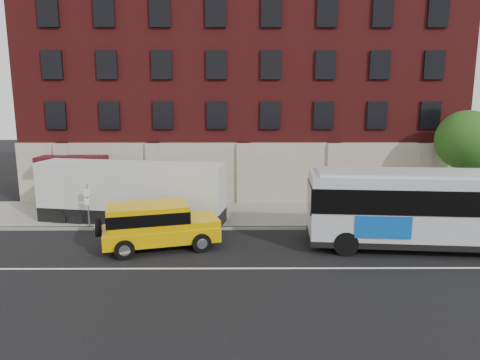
{
  "coord_description": "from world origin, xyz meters",
  "views": [
    {
      "loc": [
        -0.38,
        -16.42,
        6.93
      ],
      "look_at": [
        -0.26,
        5.5,
        2.84
      ],
      "focal_mm": 32.09,
      "sensor_mm": 36.0,
      "label": 1
    }
  ],
  "objects_px": {
    "city_bus": "(456,207)",
    "yellow_suv": "(155,223)",
    "sign_pole": "(88,203)",
    "shipping_container": "(132,194)",
    "street_tree": "(467,142)"
  },
  "relations": [
    {
      "from": "yellow_suv",
      "to": "shipping_container",
      "type": "height_order",
      "value": "shipping_container"
    },
    {
      "from": "sign_pole",
      "to": "city_bus",
      "type": "xyz_separation_m",
      "value": [
        18.25,
        -3.32,
        0.59
      ]
    },
    {
      "from": "city_bus",
      "to": "yellow_suv",
      "type": "distance_m",
      "value": 14.03
    },
    {
      "from": "street_tree",
      "to": "city_bus",
      "type": "relative_size",
      "value": 0.45
    },
    {
      "from": "city_bus",
      "to": "shipping_container",
      "type": "height_order",
      "value": "city_bus"
    },
    {
      "from": "sign_pole",
      "to": "yellow_suv",
      "type": "distance_m",
      "value": 5.27
    },
    {
      "from": "shipping_container",
      "to": "sign_pole",
      "type": "bearing_deg",
      "value": -153.85
    },
    {
      "from": "sign_pole",
      "to": "city_bus",
      "type": "bearing_deg",
      "value": -10.32
    },
    {
      "from": "street_tree",
      "to": "yellow_suv",
      "type": "height_order",
      "value": "street_tree"
    },
    {
      "from": "street_tree",
      "to": "yellow_suv",
      "type": "relative_size",
      "value": 1.06
    },
    {
      "from": "yellow_suv",
      "to": "street_tree",
      "type": "bearing_deg",
      "value": 19.92
    },
    {
      "from": "sign_pole",
      "to": "street_tree",
      "type": "bearing_deg",
      "value": 8.61
    },
    {
      "from": "city_bus",
      "to": "shipping_container",
      "type": "distance_m",
      "value": 16.7
    },
    {
      "from": "city_bus",
      "to": "yellow_suv",
      "type": "bearing_deg",
      "value": 179.13
    },
    {
      "from": "street_tree",
      "to": "city_bus",
      "type": "distance_m",
      "value": 8.02
    }
  ]
}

